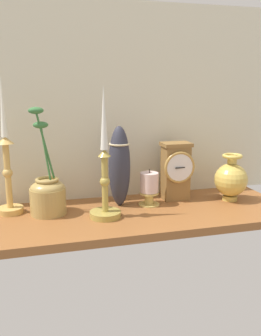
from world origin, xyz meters
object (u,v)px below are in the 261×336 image
Objects in this scene: mantel_clock at (176,170)px; brass_vase_jar at (48,193)px; candlestick_tall_center at (7,168)px; tall_ceramic_vase at (119,166)px; candlestick_tall_left at (105,179)px; brass_vase_bulbous at (231,179)px; pillar_candle_front at (149,187)px.

mantel_clock is 43.25cm from brass_vase_jar.
mantel_clock is at bearing -0.17° from candlestick_tall_center.
candlestick_tall_left is at bearing -124.66° from tall_ceramic_vase.
brass_vase_jar is at bearing -18.63° from candlestick_tall_center.
mantel_clock is 0.75× the size of tall_ceramic_vase.
tall_ceramic_vase is (-20.03, -1.36, 2.96)cm from mantel_clock.
candlestick_tall_center is at bearing 157.91° from candlestick_tall_left.
candlestick_tall_left is 29.79cm from candlestick_tall_center.
brass_vase_bulbous is (44.31, 5.11, -4.39)cm from candlestick_tall_left.
mantel_clock is 54.36cm from candlestick_tall_center.
tall_ceramic_vase is (-37.64, 4.54, 5.73)cm from brass_vase_bulbous.
candlestick_tall_left reaches higher than mantel_clock.
mantel_clock is 28.92cm from candlestick_tall_left.
brass_vase_jar is 2.70× the size of pillar_candle_front.
candlestick_tall_left is 1.49× the size of tall_ceramic_vase.
brass_vase_jar reaches higher than pillar_candle_front.
brass_vase_bulbous is at bearing -4.78° from pillar_candle_front.
candlestick_tall_center is (-54.21, 0.16, 3.97)cm from mantel_clock.
brass_vase_bulbous is at bearing 6.57° from candlestick_tall_left.
mantel_clock is 1.63× the size of pillar_candle_front.
candlestick_tall_left reaches higher than brass_vase_jar.
candlestick_tall_left is 18.59cm from brass_vase_jar.
mantel_clock is at bearing 3.90° from tall_ceramic_vase.
brass_vase_jar reaches higher than tall_ceramic_vase.
brass_vase_bulbous is 0.49× the size of brass_vase_jar.
tall_ceramic_vase reaches higher than mantel_clock.
pillar_candle_front is at bearing -4.85° from candlestick_tall_center.
brass_vase_jar is at bearing 177.86° from brass_vase_bulbous.
tall_ceramic_vase reaches higher than brass_vase_bulbous.
candlestick_tall_center reaches higher than mantel_clock.
pillar_candle_front is (-28.25, 2.36, -1.43)cm from brass_vase_bulbous.
mantel_clock is 20.29cm from tall_ceramic_vase.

